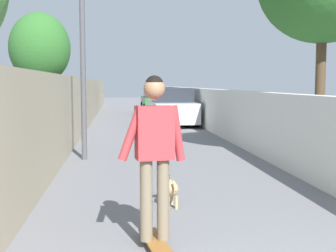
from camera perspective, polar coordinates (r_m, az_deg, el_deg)
ground_plane at (r=16.13m, az=-2.57°, el=-0.75°), size 80.00×80.00×0.00m
wall_left at (r=14.08m, az=-11.69°, el=2.15°), size 48.00×0.30×1.91m
fence_right at (r=14.44m, az=7.34°, el=1.52°), size 48.00×0.30×1.52m
tree_left_near at (r=15.24m, az=-15.83°, el=9.27°), size 1.93×1.93×3.98m
lamp_post at (r=10.44m, az=-10.77°, el=13.59°), size 0.36×0.36×4.78m
skateboard at (r=4.91m, az=-1.67°, el=-14.30°), size 0.82×0.31×0.08m
person_skateboarder at (r=4.67m, az=-1.71°, el=-2.34°), size 0.27×0.72×1.72m
dog at (r=6.39m, az=0.16°, el=-7.70°), size 1.87×0.48×1.06m
car_near at (r=18.92m, az=0.54°, el=2.34°), size 4.13×1.80×1.54m
car_far at (r=25.67m, az=-1.28°, el=3.14°), size 4.31×1.80×1.54m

